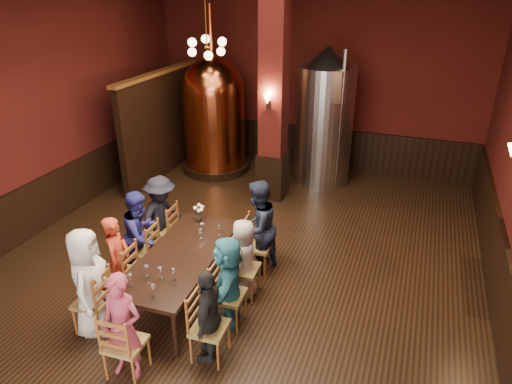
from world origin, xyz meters
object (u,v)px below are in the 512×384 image
(dining_table, at_px, (182,258))
(rose_vase, at_px, (198,210))
(steel_vessel, at_px, (325,117))
(person_0, at_px, (89,282))
(person_2, at_px, (141,235))
(copper_kettle, at_px, (214,114))
(person_1, at_px, (118,260))

(dining_table, distance_m, rose_vase, 1.05)
(steel_vessel, bearing_deg, person_0, -105.89)
(person_2, height_order, rose_vase, person_2)
(dining_table, height_order, person_2, person_2)
(copper_kettle, bearing_deg, person_1, -80.40)
(dining_table, bearing_deg, steel_vessel, 76.50)
(person_1, height_order, copper_kettle, copper_kettle)
(person_0, xyz_separation_m, copper_kettle, (-0.91, 5.85, 0.65))
(person_2, relative_size, copper_kettle, 0.38)
(person_0, height_order, copper_kettle, copper_kettle)
(person_1, bearing_deg, steel_vessel, -34.63)
(person_0, bearing_deg, rose_vase, -37.03)
(dining_table, height_order, person_1, person_1)
(person_2, bearing_deg, rose_vase, -45.20)
(rose_vase, bearing_deg, steel_vessel, 74.17)
(person_1, height_order, person_2, person_2)
(person_0, xyz_separation_m, person_1, (-0.03, 0.67, -0.08))
(dining_table, bearing_deg, rose_vase, 99.16)
(person_0, bearing_deg, steel_vessel, -36.90)
(dining_table, relative_size, person_1, 1.77)
(person_0, bearing_deg, dining_table, -58.39)
(person_1, relative_size, steel_vessel, 0.45)
(person_1, bearing_deg, copper_kettle, -6.96)
(person_0, bearing_deg, copper_kettle, -12.16)
(person_2, relative_size, steel_vessel, 0.48)
(person_1, xyz_separation_m, steel_vessel, (1.77, 5.42, 0.86))
(person_1, distance_m, rose_vase, 1.52)
(person_0, distance_m, copper_kettle, 5.96)
(dining_table, distance_m, steel_vessel, 5.21)
(rose_vase, bearing_deg, copper_kettle, 111.38)
(dining_table, xyz_separation_m, person_2, (-0.87, 0.29, 0.05))
(person_1, distance_m, copper_kettle, 5.31)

